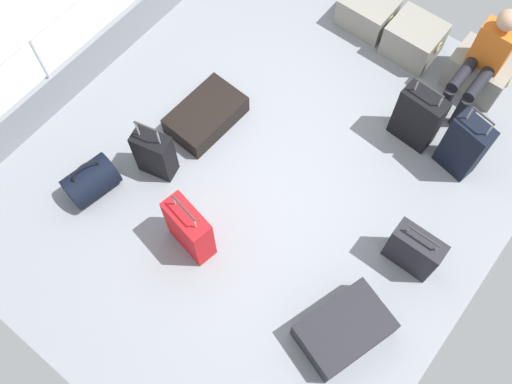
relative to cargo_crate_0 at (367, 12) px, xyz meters
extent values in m
cube|color=gray|center=(0.30, -2.16, -0.20)|extent=(4.40, 5.20, 0.06)
cube|color=gray|center=(-1.87, -2.16, 0.05)|extent=(0.06, 5.20, 0.45)
cylinder|color=silver|center=(-1.87, -2.86, 0.33)|extent=(0.04, 0.04, 1.00)
cube|color=white|center=(-3.30, -2.16, -0.51)|extent=(2.40, 7.28, 0.01)
cube|color=gray|center=(0.00, 0.00, 0.00)|extent=(0.56, 0.45, 0.35)
torus|color=tan|center=(0.29, 0.00, 0.07)|extent=(0.02, 0.12, 0.12)
cube|color=gray|center=(0.61, -0.03, 0.02)|extent=(0.54, 0.48, 0.40)
torus|color=tan|center=(0.33, -0.03, 0.10)|extent=(0.02, 0.12, 0.12)
torus|color=tan|center=(0.89, -0.03, 0.10)|extent=(0.02, 0.12, 0.12)
cube|color=gray|center=(1.36, 0.02, 0.03)|extent=(0.60, 0.45, 0.41)
torus|color=tan|center=(1.05, 0.02, 0.11)|extent=(0.02, 0.12, 0.12)
torus|color=tan|center=(1.67, 0.02, 0.11)|extent=(0.02, 0.12, 0.12)
cube|color=orange|center=(1.36, -0.03, 0.48)|extent=(0.34, 0.20, 0.48)
sphere|color=tan|center=(1.36, -0.03, 0.84)|extent=(0.20, 0.20, 0.20)
cylinder|color=black|center=(1.45, -0.33, 0.28)|extent=(0.12, 0.40, 0.12)
cylinder|color=black|center=(1.45, -0.53, 0.03)|extent=(0.11, 0.11, 0.41)
cylinder|color=black|center=(1.27, -0.33, 0.28)|extent=(0.12, 0.40, 0.12)
cylinder|color=black|center=(1.27, -0.53, 0.03)|extent=(0.11, 0.11, 0.41)
cube|color=red|center=(0.20, -3.17, 0.14)|extent=(0.48, 0.28, 0.63)
cylinder|color=#A5A8AD|center=(0.07, -3.15, 0.53)|extent=(0.02, 0.02, 0.15)
cylinder|color=#A5A8AD|center=(0.34, -3.20, 0.53)|extent=(0.02, 0.02, 0.15)
cylinder|color=#2D2D2D|center=(0.20, -3.17, 0.61)|extent=(0.29, 0.07, 0.02)
cube|color=green|center=(0.22, -3.07, 0.31)|extent=(0.05, 0.01, 0.08)
cube|color=black|center=(1.76, -3.01, -0.04)|extent=(0.71, 0.87, 0.27)
cube|color=silver|center=(1.88, -2.65, 0.04)|extent=(0.05, 0.02, 0.08)
cube|color=black|center=(1.68, -0.96, 0.17)|extent=(0.40, 0.27, 0.70)
cylinder|color=#A5A8AD|center=(1.57, -0.94, 0.61)|extent=(0.02, 0.02, 0.17)
cylinder|color=#A5A8AD|center=(1.79, -0.98, 0.61)|extent=(0.02, 0.02, 0.17)
cylinder|color=#2D2D2D|center=(1.68, -0.96, 0.69)|extent=(0.24, 0.06, 0.02)
cube|color=silver|center=(1.70, -0.86, 0.21)|extent=(0.05, 0.02, 0.08)
cube|color=black|center=(-0.55, -2.09, -0.06)|extent=(0.52, 0.80, 0.22)
cube|color=white|center=(-0.53, -1.70, -0.02)|extent=(0.05, 0.01, 0.08)
cube|color=black|center=(1.17, -0.95, 0.16)|extent=(0.45, 0.23, 0.66)
cylinder|color=#A5A8AD|center=(1.04, -0.94, 0.56)|extent=(0.02, 0.02, 0.14)
cylinder|color=#A5A8AD|center=(1.30, -0.96, 0.56)|extent=(0.02, 0.02, 0.14)
cylinder|color=#2D2D2D|center=(1.17, -0.95, 0.63)|extent=(0.28, 0.04, 0.02)
cube|color=silver|center=(1.18, -0.84, 0.26)|extent=(0.05, 0.01, 0.08)
cube|color=black|center=(1.85, -2.09, 0.08)|extent=(0.46, 0.20, 0.51)
cylinder|color=#A5A8AD|center=(1.72, -2.09, 0.38)|extent=(0.02, 0.02, 0.09)
cylinder|color=#A5A8AD|center=(1.99, -2.09, 0.38)|extent=(0.02, 0.02, 0.09)
cylinder|color=#2D2D2D|center=(1.85, -2.09, 0.43)|extent=(0.29, 0.02, 0.02)
cube|color=green|center=(1.85, -1.99, 0.14)|extent=(0.05, 0.01, 0.08)
cube|color=black|center=(-0.57, -2.80, 0.11)|extent=(0.39, 0.27, 0.56)
cylinder|color=#A5A8AD|center=(-0.67, -2.82, 0.49)|extent=(0.02, 0.02, 0.21)
cylinder|color=#A5A8AD|center=(-0.46, -2.77, 0.49)|extent=(0.02, 0.02, 0.21)
cylinder|color=#2D2D2D|center=(-0.57, -2.80, 0.60)|extent=(0.23, 0.07, 0.02)
cube|color=silver|center=(-0.59, -2.70, 0.25)|extent=(0.05, 0.02, 0.08)
cylinder|color=black|center=(-0.90, -3.35, -0.01)|extent=(0.41, 0.53, 0.33)
torus|color=black|center=(-0.90, -3.35, 0.17)|extent=(0.07, 0.28, 0.28)
camera|label=1|loc=(1.80, -4.25, 4.78)|focal=39.82mm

